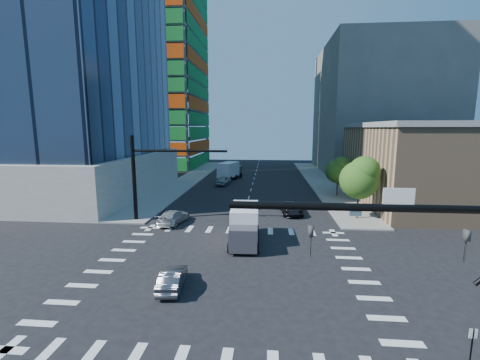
# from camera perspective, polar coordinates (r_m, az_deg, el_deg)

# --- Properties ---
(ground) EXTENTS (160.00, 160.00, 0.00)m
(ground) POSITION_cam_1_polar(r_m,az_deg,el_deg) (23.41, -2.09, -15.77)
(ground) COLOR black
(ground) RESTS_ON ground
(road_markings) EXTENTS (20.00, 20.00, 0.01)m
(road_markings) POSITION_cam_1_polar(r_m,az_deg,el_deg) (23.41, -2.09, -15.76)
(road_markings) COLOR silver
(road_markings) RESTS_ON ground
(sidewalk_ne) EXTENTS (5.00, 60.00, 0.15)m
(sidewalk_ne) POSITION_cam_1_polar(r_m,az_deg,el_deg) (62.62, 13.96, -0.09)
(sidewalk_ne) COLOR gray
(sidewalk_ne) RESTS_ON ground
(sidewalk_nw) EXTENTS (5.00, 60.00, 0.15)m
(sidewalk_nw) POSITION_cam_1_polar(r_m,az_deg,el_deg) (63.67, -8.85, 0.23)
(sidewalk_nw) COLOR gray
(sidewalk_nw) RESTS_ON ground
(construction_building) EXTENTS (25.16, 34.50, 70.60)m
(construction_building) POSITION_cam_1_polar(r_m,az_deg,el_deg) (89.49, -15.54, 18.35)
(construction_building) COLOR gray
(construction_building) RESTS_ON ground
(commercial_building) EXTENTS (20.50, 22.50, 10.60)m
(commercial_building) POSITION_cam_1_polar(r_m,az_deg,el_deg) (48.72, 32.28, 2.40)
(commercial_building) COLOR #997A59
(commercial_building) RESTS_ON ground
(bg_building_ne) EXTENTS (24.00, 30.00, 28.00)m
(bg_building_ne) POSITION_cam_1_polar(r_m,az_deg,el_deg) (79.96, 23.18, 11.42)
(bg_building_ne) COLOR #605D56
(bg_building_ne) RESTS_ON ground
(signal_mast_nw) EXTENTS (10.20, 0.40, 9.00)m
(signal_mast_nw) POSITION_cam_1_polar(r_m,az_deg,el_deg) (35.21, -16.14, 1.68)
(signal_mast_nw) COLOR black
(signal_mast_nw) RESTS_ON sidewalk_nw
(tree_south) EXTENTS (4.16, 4.16, 6.82)m
(tree_south) POSITION_cam_1_polar(r_m,az_deg,el_deg) (36.72, 20.68, 0.47)
(tree_south) COLOR #382316
(tree_south) RESTS_ON sidewalk_ne
(tree_north) EXTENTS (3.54, 3.52, 5.78)m
(tree_north) POSITION_cam_1_polar(r_m,az_deg,el_deg) (48.43, 17.20, 1.79)
(tree_north) COLOR #382316
(tree_north) RESTS_ON sidewalk_ne
(no_parking_sign) EXTENTS (0.30, 0.06, 2.20)m
(no_parking_sign) POSITION_cam_1_polar(r_m,az_deg,el_deg) (16.80, 35.87, -23.06)
(no_parking_sign) COLOR black
(no_parking_sign) RESTS_ON ground
(car_nb_far) EXTENTS (2.67, 5.10, 1.37)m
(car_nb_far) POSITION_cam_1_polar(r_m,az_deg,el_deg) (37.87, 9.12, -4.97)
(car_nb_far) COLOR black
(car_nb_far) RESTS_ON ground
(car_sb_near) EXTENTS (2.74, 5.09, 1.40)m
(car_sb_near) POSITION_cam_1_polar(r_m,az_deg,el_deg) (34.52, -11.78, -6.43)
(car_sb_near) COLOR silver
(car_sb_near) RESTS_ON ground
(car_sb_mid) EXTENTS (2.63, 4.88, 1.58)m
(car_sb_mid) POSITION_cam_1_polar(r_m,az_deg,el_deg) (56.29, -2.96, -0.11)
(car_sb_mid) COLOR #98999F
(car_sb_mid) RESTS_ON ground
(car_sb_cross) EXTENTS (1.67, 3.91, 1.25)m
(car_sb_cross) POSITION_cam_1_polar(r_m,az_deg,el_deg) (21.33, -11.92, -16.72)
(car_sb_cross) COLOR #55555B
(car_sb_cross) RESTS_ON ground
(box_truck_near) EXTENTS (2.73, 5.99, 3.09)m
(box_truck_near) POSITION_cam_1_polar(r_m,az_deg,el_deg) (27.90, 0.77, -8.57)
(box_truck_near) COLOR black
(box_truck_near) RESTS_ON ground
(box_truck_far) EXTENTS (4.42, 6.91, 3.36)m
(box_truck_far) POSITION_cam_1_polar(r_m,az_deg,el_deg) (62.88, -1.69, 1.52)
(box_truck_far) COLOR black
(box_truck_far) RESTS_ON ground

